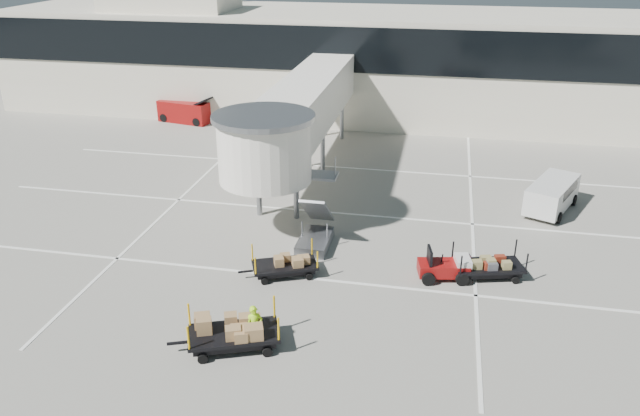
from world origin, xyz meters
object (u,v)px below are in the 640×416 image
at_px(baggage_tug, 445,268).
at_px(belt_loader, 186,111).
at_px(box_cart_far, 285,265).
at_px(box_cart_near, 231,332).
at_px(ground_worker, 255,326).
at_px(minivan, 553,193).
at_px(suitcase_cart, 486,266).

bearing_deg(baggage_tug, belt_loader, 123.24).
bearing_deg(baggage_tug, box_cart_far, 178.10).
bearing_deg(box_cart_near, box_cart_far, 62.58).
bearing_deg(box_cart_far, ground_worker, -110.89).
xyz_separation_m(box_cart_near, box_cart_far, (0.58, 5.39, -0.15)).
xyz_separation_m(box_cart_far, belt_loader, (-13.69, 21.91, 0.33)).
relative_size(box_cart_near, belt_loader, 0.85).
bearing_deg(box_cart_far, belt_loader, 98.88).
distance_m(minivan, belt_loader, 28.65).
bearing_deg(suitcase_cart, ground_worker, -156.67).
distance_m(baggage_tug, belt_loader, 29.17).
xyz_separation_m(baggage_tug, box_cart_far, (-6.76, -1.12, -0.03)).
distance_m(suitcase_cart, box_cart_near, 11.46).
distance_m(baggage_tug, suitcase_cart, 1.81).
bearing_deg(box_cart_near, ground_worker, -0.89).
relative_size(suitcase_cart, minivan, 0.80).
distance_m(ground_worker, belt_loader, 30.37).
bearing_deg(ground_worker, minivan, 23.53).
height_order(box_cart_far, belt_loader, belt_loader).
bearing_deg(suitcase_cart, box_cart_far, 175.09).
distance_m(ground_worker, minivan, 19.09).
xyz_separation_m(baggage_tug, minivan, (5.47, 8.60, 0.45)).
bearing_deg(suitcase_cart, baggage_tug, 179.72).
xyz_separation_m(suitcase_cart, minivan, (3.73, 8.13, 0.46)).
bearing_deg(minivan, ground_worker, -105.18).
bearing_deg(box_cart_near, minivan, 28.42).
distance_m(baggage_tug, ground_worker, 9.05).
distance_m(baggage_tug, minivan, 10.21).
bearing_deg(suitcase_cart, box_cart_near, -157.98).
distance_m(suitcase_cart, minivan, 8.95).
bearing_deg(ground_worker, suitcase_cart, 11.45).
height_order(suitcase_cart, belt_loader, belt_loader).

